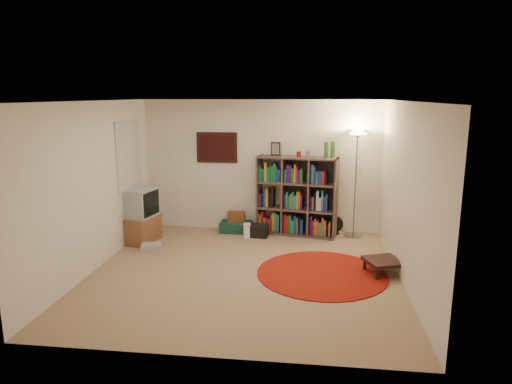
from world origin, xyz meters
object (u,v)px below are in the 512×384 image
side_table (383,262)px  suitcase (236,227)px  floor_lamp (357,149)px  bookshelf (296,197)px  tv_stand (141,216)px  floor_fan (335,225)px

side_table → suitcase: bearing=143.6°
floor_lamp → side_table: (0.27, -1.79, -1.45)m
bookshelf → floor_lamp: bearing=8.7°
suitcase → bookshelf: bearing=-1.3°
tv_stand → suitcase: bearing=38.7°
suitcase → side_table: side_table is taller
floor_lamp → floor_fan: floor_lamp is taller
floor_lamp → suitcase: size_ratio=3.28×
tv_stand → side_table: bearing=-2.5°
bookshelf → side_table: bearing=-42.9°
floor_lamp → floor_fan: bearing=161.4°
tv_stand → side_table: size_ratio=1.56×
floor_lamp → side_table: size_ratio=3.15×
tv_stand → bookshelf: bearing=28.1°
tv_stand → suitcase: tv_stand is taller
bookshelf → suitcase: size_ratio=2.94×
side_table → bookshelf: bearing=126.5°
floor_fan → suitcase: 1.89m
floor_fan → side_table: floor_fan is taller
suitcase → floor_fan: bearing=1.2°
floor_lamp → floor_fan: size_ratio=5.67×
bookshelf → floor_fan: size_ratio=5.09×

